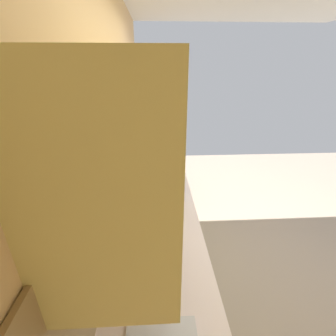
% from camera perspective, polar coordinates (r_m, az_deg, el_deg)
% --- Properties ---
extents(ground_plane, '(6.90, 6.90, 0.00)m').
position_cam_1_polar(ground_plane, '(3.04, 22.03, -20.87)').
color(ground_plane, gray).
extents(wall_back, '(4.43, 0.12, 2.65)m').
position_cam_1_polar(wall_back, '(2.07, -12.90, 2.66)').
color(wall_back, '#ECBE7F').
rests_on(wall_back, ground_plane).
extents(counter_run, '(3.45, 0.64, 0.92)m').
position_cam_1_polar(counter_run, '(2.18, -2.10, -23.22)').
color(counter_run, '#EBDE80').
rests_on(counter_run, ground_plane).
extents(upper_cabinets, '(2.20, 0.35, 0.63)m').
position_cam_1_polar(upper_cabinets, '(1.51, -7.94, 12.78)').
color(upper_cabinets, '#EBDC82').
extents(window_back_wall, '(0.45, 0.02, 0.62)m').
position_cam_1_polar(window_back_wall, '(0.95, -23.05, -31.53)').
color(window_back_wall, '#997A4C').
extents(oven_range, '(0.62, 0.65, 1.10)m').
position_cam_1_polar(oven_range, '(3.85, -2.57, -0.31)').
color(oven_range, black).
rests_on(oven_range, ground_plane).
extents(microwave, '(0.49, 0.37, 0.33)m').
position_cam_1_polar(microwave, '(2.24, -3.07, -1.65)').
color(microwave, '#B7BABF').
rests_on(microwave, counter_run).
extents(bowl, '(0.15, 0.15, 0.06)m').
position_cam_1_polar(bowl, '(3.07, -0.85, 2.98)').
color(bowl, '#D84C47').
rests_on(bowl, counter_run).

